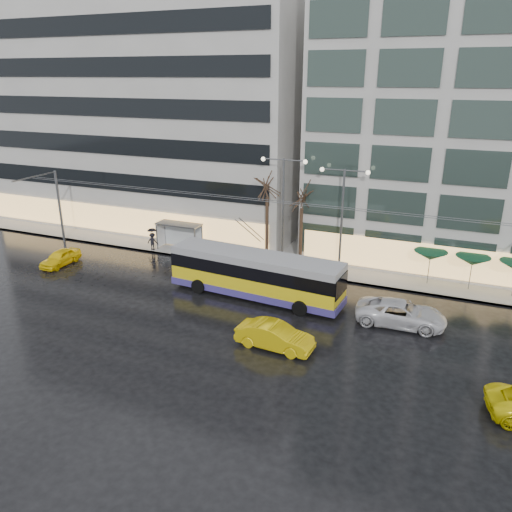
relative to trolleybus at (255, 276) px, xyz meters
The scene contains 19 objects.
ground 4.80m from the trolleybus, 122.65° to the right, with size 140.00×140.00×0.00m, color black.
sidewalk 10.33m from the trolleybus, 92.43° to the left, with size 80.00×10.00×0.15m, color gray.
kerb 5.50m from the trolleybus, 94.71° to the left, with size 80.00×0.10×0.15m, color slate.
building_left 25.72m from the trolleybus, 140.48° to the left, with size 34.00×14.00×22.00m, color #A09E99.
trolleybus is the anchor object (origin of this frame).
catenary 5.10m from the trolleybus, 109.09° to the left, with size 42.24×5.12×7.00m.
bus_shelter 12.83m from the trolleybus, 147.50° to the left, with size 4.20×1.60×2.51m.
street_lamp_near 8.25m from the trolleybus, 93.53° to the left, with size 3.96×0.36×9.03m.
street_lamp_far 9.30m from the trolleybus, 56.89° to the left, with size 3.96×0.36×8.53m.
tree_a 9.23m from the trolleybus, 105.02° to the left, with size 3.20×3.20×8.40m.
tree_b 8.86m from the trolleybus, 81.80° to the left, with size 3.20×3.20×7.70m.
parasol_a 13.65m from the trolleybus, 31.91° to the left, with size 2.50×2.50×2.65m.
parasol_b 16.27m from the trolleybus, 26.31° to the left, with size 2.50×2.50×2.65m.
taxi_a 18.07m from the trolleybus, behind, with size 1.58×3.94×1.34m, color yellow.
taxi_b 7.49m from the trolleybus, 58.24° to the right, with size 1.65×4.74×1.56m, color gold.
sedan_silver 10.54m from the trolleybus, ahead, with size 2.67×5.79×1.61m, color silver.
pedestrian_a 12.53m from the trolleybus, 142.27° to the left, with size 1.24×1.25×2.19m.
pedestrian_b 10.75m from the trolleybus, 128.16° to the left, with size 0.94×0.73×1.92m.
pedestrian_c 13.86m from the trolleybus, 156.14° to the left, with size 1.15×0.94×2.11m.
Camera 1 is at (15.49, -27.32, 15.55)m, focal length 35.00 mm.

